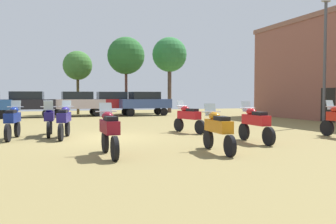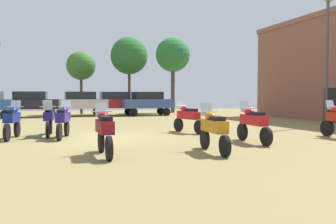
{
  "view_description": "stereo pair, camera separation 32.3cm",
  "coord_description": "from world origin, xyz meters",
  "px_view_note": "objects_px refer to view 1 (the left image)",
  "views": [
    {
      "loc": [
        -2.18,
        -14.04,
        1.72
      ],
      "look_at": [
        3.68,
        2.15,
        0.9
      ],
      "focal_mm": 37.44,
      "sensor_mm": 36.0,
      "label": 1
    },
    {
      "loc": [
        -1.87,
        -14.15,
        1.72
      ],
      "look_at": [
        3.68,
        2.15,
        0.9
      ],
      "focal_mm": 37.44,
      "sensor_mm": 36.0,
      "label": 2
    }
  ],
  "objects_px": {
    "motorcycle_7": "(64,120)",
    "tree_1": "(78,66)",
    "car_4": "(112,102)",
    "motorcycle_8": "(49,118)",
    "car_1": "(27,102)",
    "lamp_post": "(325,54)",
    "motorcycle_9": "(189,117)",
    "tree_4": "(126,56)",
    "car_2": "(77,102)",
    "car_6": "(145,102)",
    "motorcycle_3": "(255,122)",
    "motorcycle_6": "(13,120)",
    "motorcycle_12": "(109,130)",
    "motorcycle_4": "(218,129)",
    "tree_2": "(170,55)"
  },
  "relations": [
    {
      "from": "motorcycle_9",
      "to": "tree_4",
      "type": "xyz_separation_m",
      "value": [
        1.03,
        16.91,
        4.59
      ]
    },
    {
      "from": "lamp_post",
      "to": "car_2",
      "type": "bearing_deg",
      "value": 131.88
    },
    {
      "from": "tree_1",
      "to": "car_2",
      "type": "bearing_deg",
      "value": -96.53
    },
    {
      "from": "motorcycle_8",
      "to": "tree_4",
      "type": "xyz_separation_m",
      "value": [
        7.02,
        16.19,
        4.57
      ]
    },
    {
      "from": "motorcycle_7",
      "to": "tree_1",
      "type": "distance_m",
      "value": 18.53
    },
    {
      "from": "motorcycle_4",
      "to": "motorcycle_8",
      "type": "height_order",
      "value": "motorcycle_8"
    },
    {
      "from": "motorcycle_12",
      "to": "car_6",
      "type": "height_order",
      "value": "car_6"
    },
    {
      "from": "motorcycle_9",
      "to": "tree_2",
      "type": "height_order",
      "value": "tree_2"
    },
    {
      "from": "motorcycle_4",
      "to": "motorcycle_9",
      "type": "xyz_separation_m",
      "value": [
        1.36,
        5.38,
        0.0
      ]
    },
    {
      "from": "car_1",
      "to": "tree_2",
      "type": "bearing_deg",
      "value": -69.92
    },
    {
      "from": "motorcycle_8",
      "to": "motorcycle_3",
      "type": "bearing_deg",
      "value": 150.16
    },
    {
      "from": "car_4",
      "to": "car_2",
      "type": "bearing_deg",
      "value": 96.2
    },
    {
      "from": "motorcycle_3",
      "to": "motorcycle_8",
      "type": "bearing_deg",
      "value": 148.16
    },
    {
      "from": "car_6",
      "to": "lamp_post",
      "type": "bearing_deg",
      "value": -155.33
    },
    {
      "from": "motorcycle_4",
      "to": "tree_1",
      "type": "relative_size",
      "value": 0.39
    },
    {
      "from": "car_1",
      "to": "motorcycle_8",
      "type": "bearing_deg",
      "value": -168.89
    },
    {
      "from": "motorcycle_4",
      "to": "car_1",
      "type": "distance_m",
      "value": 20.77
    },
    {
      "from": "tree_2",
      "to": "lamp_post",
      "type": "bearing_deg",
      "value": -79.94
    },
    {
      "from": "motorcycle_9",
      "to": "motorcycle_6",
      "type": "bearing_deg",
      "value": 163.46
    },
    {
      "from": "motorcycle_4",
      "to": "motorcycle_8",
      "type": "xyz_separation_m",
      "value": [
        -4.64,
        6.1,
        0.03
      ]
    },
    {
      "from": "tree_2",
      "to": "car_6",
      "type": "bearing_deg",
      "value": -132.46
    },
    {
      "from": "car_4",
      "to": "motorcycle_4",
      "type": "bearing_deg",
      "value": 178.65
    },
    {
      "from": "car_1",
      "to": "lamp_post",
      "type": "bearing_deg",
      "value": -124.95
    },
    {
      "from": "motorcycle_4",
      "to": "lamp_post",
      "type": "distance_m",
      "value": 12.23
    },
    {
      "from": "tree_1",
      "to": "tree_4",
      "type": "relative_size",
      "value": 0.81
    },
    {
      "from": "car_4",
      "to": "car_1",
      "type": "bearing_deg",
      "value": 92.87
    },
    {
      "from": "motorcycle_12",
      "to": "tree_1",
      "type": "xyz_separation_m",
      "value": [
        1.32,
        22.66,
        3.63
      ]
    },
    {
      "from": "car_6",
      "to": "lamp_post",
      "type": "height_order",
      "value": "lamp_post"
    },
    {
      "from": "car_1",
      "to": "car_4",
      "type": "height_order",
      "value": "same"
    },
    {
      "from": "car_6",
      "to": "tree_1",
      "type": "height_order",
      "value": "tree_1"
    },
    {
      "from": "car_2",
      "to": "car_6",
      "type": "distance_m",
      "value": 5.51
    },
    {
      "from": "motorcycle_3",
      "to": "motorcycle_8",
      "type": "relative_size",
      "value": 0.99
    },
    {
      "from": "motorcycle_4",
      "to": "tree_1",
      "type": "height_order",
      "value": "tree_1"
    },
    {
      "from": "car_2",
      "to": "motorcycle_4",
      "type": "bearing_deg",
      "value": -175.06
    },
    {
      "from": "car_2",
      "to": "tree_4",
      "type": "distance_m",
      "value": 6.65
    },
    {
      "from": "motorcycle_3",
      "to": "motorcycle_6",
      "type": "relative_size",
      "value": 1.04
    },
    {
      "from": "tree_2",
      "to": "motorcycle_7",
      "type": "bearing_deg",
      "value": -121.35
    },
    {
      "from": "motorcycle_7",
      "to": "motorcycle_12",
      "type": "relative_size",
      "value": 1.05
    },
    {
      "from": "motorcycle_12",
      "to": "lamp_post",
      "type": "bearing_deg",
      "value": 23.76
    },
    {
      "from": "car_1",
      "to": "motorcycle_9",
      "type": "bearing_deg",
      "value": -147.62
    },
    {
      "from": "motorcycle_8",
      "to": "tree_2",
      "type": "distance_m",
      "value": 21.28
    },
    {
      "from": "car_1",
      "to": "car_4",
      "type": "distance_m",
      "value": 6.65
    },
    {
      "from": "motorcycle_8",
      "to": "tree_2",
      "type": "bearing_deg",
      "value": -120.02
    },
    {
      "from": "car_2",
      "to": "tree_1",
      "type": "height_order",
      "value": "tree_1"
    },
    {
      "from": "car_2",
      "to": "tree_4",
      "type": "height_order",
      "value": "tree_4"
    },
    {
      "from": "car_6",
      "to": "tree_4",
      "type": "distance_m",
      "value": 5.26
    },
    {
      "from": "car_4",
      "to": "motorcycle_8",
      "type": "bearing_deg",
      "value": 159.88
    },
    {
      "from": "motorcycle_8",
      "to": "motorcycle_9",
      "type": "height_order",
      "value": "motorcycle_8"
    },
    {
      "from": "motorcycle_12",
      "to": "motorcycle_4",
      "type": "bearing_deg",
      "value": -7.73
    },
    {
      "from": "motorcycle_6",
      "to": "car_1",
      "type": "relative_size",
      "value": 0.49
    }
  ]
}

